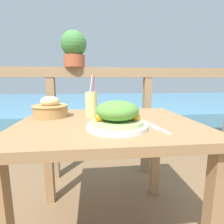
# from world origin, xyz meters

# --- Properties ---
(patio_table) EXTENTS (0.96, 0.81, 0.73)m
(patio_table) POSITION_xyz_m (0.00, 0.00, 0.62)
(patio_table) COLOR #997047
(patio_table) RESTS_ON ground_plane
(railing_fence) EXTENTS (2.80, 0.08, 1.07)m
(railing_fence) POSITION_xyz_m (0.00, 0.71, 0.76)
(railing_fence) COLOR #937551
(railing_fence) RESTS_ON ground_plane
(sea_backdrop) EXTENTS (12.00, 4.00, 0.50)m
(sea_backdrop) POSITION_xyz_m (0.00, 3.21, 0.25)
(sea_backdrop) COLOR teal
(sea_backdrop) RESTS_ON ground_plane
(salad_plate) EXTENTS (0.28, 0.28, 0.13)m
(salad_plate) POSITION_xyz_m (0.03, -0.17, 0.78)
(salad_plate) COLOR silver
(salad_plate) RESTS_ON patio_table
(drink_glass) EXTENTS (0.07, 0.07, 0.25)m
(drink_glass) POSITION_xyz_m (-0.09, 0.12, 0.80)
(drink_glass) COLOR #DBCC7F
(drink_glass) RESTS_ON patio_table
(bread_basket) EXTENTS (0.22, 0.22, 0.13)m
(bread_basket) POSITION_xyz_m (-0.34, 0.15, 0.78)
(bread_basket) COLOR #AD7F47
(bread_basket) RESTS_ON patio_table
(potted_plant) EXTENTS (0.23, 0.23, 0.32)m
(potted_plant) POSITION_xyz_m (-0.23, 0.71, 1.23)
(potted_plant) COLOR #A34C2D
(potted_plant) RESTS_ON railing_fence
(fork) EXTENTS (0.02, 0.18, 0.00)m
(fork) POSITION_xyz_m (0.20, -0.13, 0.73)
(fork) COLOR silver
(fork) RESTS_ON patio_table
(knife) EXTENTS (0.03, 0.18, 0.00)m
(knife) POSITION_xyz_m (0.22, -0.20, 0.73)
(knife) COLOR silver
(knife) RESTS_ON patio_table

